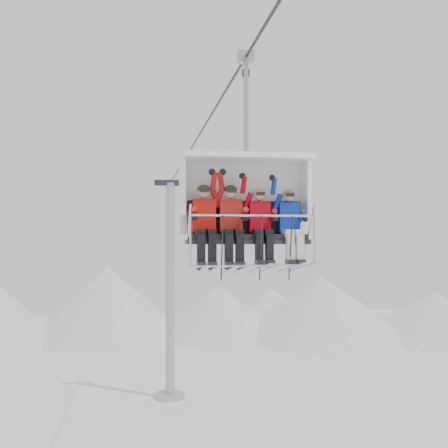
{
  "coord_description": "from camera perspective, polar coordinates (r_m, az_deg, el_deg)",
  "views": [
    {
      "loc": [
        -1.97,
        -12.87,
        9.95
      ],
      "look_at": [
        0.0,
        0.0,
        10.25
      ],
      "focal_mm": 45.0,
      "sensor_mm": 36.0,
      "label": 1
    }
  ],
  "objects": [
    {
      "name": "ridgeline",
      "position": [
        55.38,
        -8.32,
        -8.67
      ],
      "size": [
        72.0,
        21.0,
        7.0
      ],
      "color": "silver",
      "rests_on": "ground"
    },
    {
      "name": "lift_tower_right",
      "position": [
        35.18,
        -5.49,
        -8.11
      ],
      "size": [
        2.0,
        1.8,
        13.48
      ],
      "color": "#A1A3A8",
      "rests_on": "ground"
    },
    {
      "name": "haul_cable",
      "position": [
        13.45,
        0.0,
        13.11
      ],
      "size": [
        0.06,
        50.0,
        0.06
      ],
      "primitive_type": "cylinder",
      "rotation": [
        1.57,
        0.0,
        0.0
      ],
      "color": "#2A2A2F",
      "rests_on": "lift_tower_left"
    },
    {
      "name": "chairlift_carrier",
      "position": [
        10.52,
        2.12,
        2.66
      ],
      "size": [
        2.39,
        1.17,
        3.98
      ],
      "color": "black",
      "rests_on": "haul_cable"
    },
    {
      "name": "skier_far_left",
      "position": [
        10.08,
        -1.99,
        0.17
      ],
      "size": [
        0.41,
        1.69,
        1.63
      ],
      "color": "red",
      "rests_on": "chairlift_carrier"
    },
    {
      "name": "skier_center_left",
      "position": [
        10.14,
        0.74,
        0.16
      ],
      "size": [
        0.41,
        1.69,
        1.63
      ],
      "color": "#AA1913",
      "rests_on": "chairlift_carrier"
    },
    {
      "name": "skier_center_right",
      "position": [
        10.24,
        3.72,
        0.02
      ],
      "size": [
        0.39,
        1.69,
        1.55
      ],
      "color": "#C10314",
      "rests_on": "chairlift_carrier"
    },
    {
      "name": "skier_far_right",
      "position": [
        10.37,
        6.73,
        -0.04
      ],
      "size": [
        0.38,
        1.69,
        1.53
      ],
      "color": "#0F2EB0",
      "rests_on": "chairlift_carrier"
    }
  ]
}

